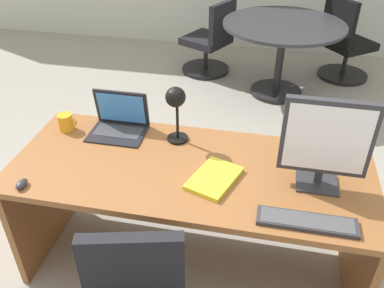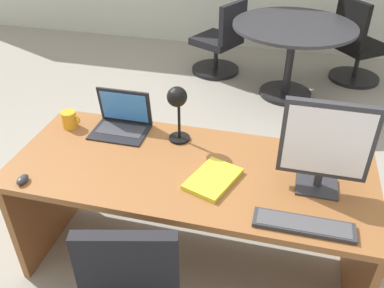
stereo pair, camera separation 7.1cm
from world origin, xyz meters
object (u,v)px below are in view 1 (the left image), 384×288
at_px(coffee_mug, 66,122).
at_px(meeting_chair_near, 344,47).
at_px(keyboard, 307,222).
at_px(meeting_table, 282,41).
at_px(desk_lamp, 176,104).
at_px(meeting_chair_far, 210,45).
at_px(book, 214,178).
at_px(monitor, 326,141).
at_px(desk, 192,192).
at_px(laptop, 120,119).
at_px(mouse, 22,184).

xyz_separation_m(coffee_mug, meeting_chair_near, (1.91, 2.79, -0.44)).
distance_m(keyboard, meeting_table, 2.76).
distance_m(desk_lamp, meeting_chair_far, 2.72).
bearing_deg(meeting_chair_far, book, -80.07).
bearing_deg(monitor, desk, 174.40).
xyz_separation_m(laptop, mouse, (-0.29, -0.60, -0.05)).
bearing_deg(keyboard, meeting_chair_far, 106.95).
relative_size(book, meeting_chair_far, 0.40).
height_order(desk, keyboard, keyboard).
height_order(desk, mouse, mouse).
xyz_separation_m(keyboard, meeting_chair_near, (0.54, 3.29, -0.40)).
height_order(mouse, book, mouse).
distance_m(desk, coffee_mug, 0.85).
xyz_separation_m(desk, laptop, (-0.48, 0.23, 0.28)).
height_order(desk, book, book).
bearing_deg(meeting_chair_far, desk, -82.36).
relative_size(keyboard, desk_lamp, 1.27).
bearing_deg(desk, mouse, -154.09).
relative_size(keyboard, book, 1.30).
relative_size(keyboard, mouse, 5.45).
xyz_separation_m(book, meeting_chair_far, (-0.51, 2.93, -0.43)).
distance_m(desk_lamp, meeting_chair_near, 3.12).
bearing_deg(keyboard, coffee_mug, 159.93).
height_order(desk_lamp, meeting_chair_far, desk_lamp).
distance_m(monitor, meeting_chair_near, 3.12).
height_order(mouse, meeting_table, mouse).
height_order(book, meeting_table, book).
bearing_deg(laptop, monitor, -14.54).
height_order(laptop, desk_lamp, desk_lamp).
xyz_separation_m(desk, monitor, (0.64, -0.06, 0.47)).
bearing_deg(desk_lamp, coffee_mug, -179.52).
xyz_separation_m(desk, coffee_mug, (-0.79, 0.16, 0.26)).
bearing_deg(book, meeting_chair_far, 99.93).
bearing_deg(book, coffee_mug, 162.65).
height_order(monitor, keyboard, monitor).
xyz_separation_m(meeting_table, meeting_chair_far, (-0.80, 0.39, -0.25)).
relative_size(desk, laptop, 5.87).
distance_m(laptop, coffee_mug, 0.32).
bearing_deg(coffee_mug, monitor, -8.78).
xyz_separation_m(laptop, keyboard, (1.06, -0.57, -0.06)).
relative_size(desk, mouse, 23.66).
distance_m(desk, book, 0.29).
bearing_deg(meeting_chair_near, desk_lamp, -114.04).
xyz_separation_m(book, meeting_table, (0.29, 2.53, -0.18)).
bearing_deg(meeting_chair_far, coffee_mug, -99.02).
xyz_separation_m(monitor, meeting_table, (-0.21, 2.46, -0.43)).
bearing_deg(keyboard, meeting_table, 93.30).
relative_size(monitor, keyboard, 1.07).
relative_size(mouse, meeting_chair_far, 0.09).
distance_m(keyboard, mouse, 1.35).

